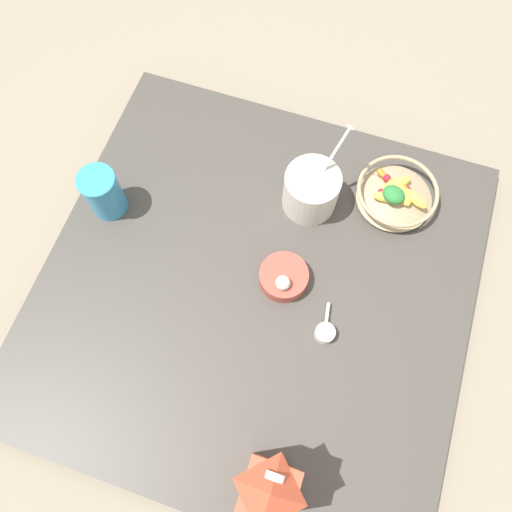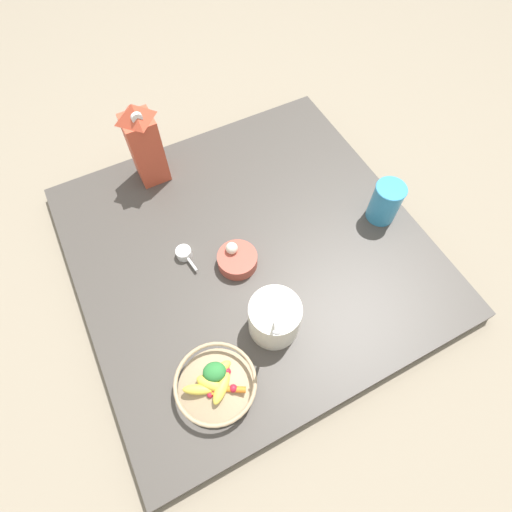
% 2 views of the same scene
% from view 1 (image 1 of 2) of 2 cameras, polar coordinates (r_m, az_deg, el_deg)
% --- Properties ---
extents(ground_plane, '(6.00, 6.00, 0.00)m').
position_cam_1_polar(ground_plane, '(1.21, -0.06, -4.10)').
color(ground_plane, gray).
extents(countertop, '(0.98, 0.98, 0.05)m').
position_cam_1_polar(countertop, '(1.18, -0.06, -3.77)').
color(countertop, '#47423D').
rests_on(countertop, ground_plane).
extents(fruit_bowl, '(0.20, 0.20, 0.07)m').
position_cam_1_polar(fruit_bowl, '(1.26, 15.75, 6.88)').
color(fruit_bowl, tan).
rests_on(fruit_bowl, countertop).
extents(milk_carton, '(0.09, 0.09, 0.28)m').
position_cam_1_polar(milk_carton, '(0.97, 1.42, -24.95)').
color(milk_carton, '#CC4C33').
rests_on(milk_carton, countertop).
extents(yogurt_tub, '(0.13, 0.16, 0.23)m').
position_cam_1_polar(yogurt_tub, '(1.19, 6.33, 7.57)').
color(yogurt_tub, silver).
rests_on(yogurt_tub, countertop).
extents(drinking_cup, '(0.09, 0.09, 0.13)m').
position_cam_1_polar(drinking_cup, '(1.23, -17.08, 6.97)').
color(drinking_cup, '#3893C6').
rests_on(drinking_cup, countertop).
extents(measuring_scoop, '(0.04, 0.09, 0.03)m').
position_cam_1_polar(measuring_scoop, '(1.13, 7.88, -8.62)').
color(measuring_scoop, white).
rests_on(measuring_scoop, countertop).
extents(garlic_bowl, '(0.11, 0.11, 0.07)m').
position_cam_1_polar(garlic_bowl, '(1.15, 3.17, -2.46)').
color(garlic_bowl, '#B24C3D').
rests_on(garlic_bowl, countertop).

